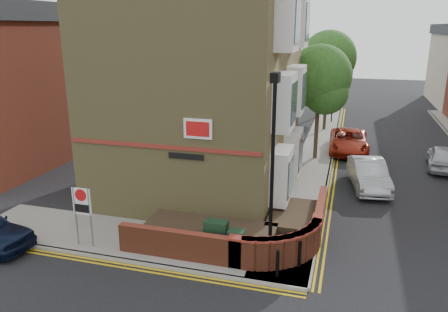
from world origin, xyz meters
TOP-DOWN VIEW (x-y plane):
  - ground at (0.00, 0.00)m, footprint 120.00×120.00m
  - pavement_corner at (-3.50, 1.50)m, footprint 13.00×3.00m
  - pavement_main at (2.00, 16.00)m, footprint 2.00×32.00m
  - kerb_side at (-3.50, 0.00)m, footprint 13.00×0.15m
  - kerb_main_near at (3.00, 16.00)m, footprint 0.15×32.00m
  - yellow_lines_side at (-3.50, -0.25)m, footprint 13.00×0.28m
  - yellow_lines_main at (3.25, 16.00)m, footprint 0.28×32.00m
  - corner_building at (-2.84, 8.00)m, footprint 8.95×10.40m
  - garden_wall at (0.00, 2.50)m, footprint 6.80×6.00m
  - lamppost at (1.60, 1.20)m, footprint 0.25×0.50m
  - utility_cabinet_large at (-0.30, 1.30)m, footprint 0.80×0.45m
  - utility_cabinet_small at (0.50, 1.00)m, footprint 0.55×0.40m
  - bollard_near at (2.00, 0.40)m, footprint 0.11×0.11m
  - bollard_far at (2.60, 1.20)m, footprint 0.11×0.11m
  - zone_sign at (-5.00, 0.50)m, footprint 0.72×0.07m
  - tree_near at (2.00, 14.05)m, footprint 3.64×3.65m
  - tree_mid at (2.00, 22.05)m, footprint 4.03×4.03m
  - tree_far at (2.00, 30.05)m, footprint 3.81×3.81m
  - traffic_light_assembly at (2.40, 25.00)m, footprint 0.20×0.16m
  - silver_car_near at (4.95, 9.82)m, footprint 2.19×4.52m
  - red_car_main at (3.89, 16.37)m, footprint 2.54×5.18m
  - silver_car_far at (9.07, 14.19)m, footprint 2.06×4.19m

SIDE VIEW (x-z plane):
  - ground at x=0.00m, z-range 0.00..0.00m
  - garden_wall at x=0.00m, z-range -0.60..0.60m
  - yellow_lines_side at x=-3.50m, z-range 0.00..0.01m
  - yellow_lines_main at x=3.25m, z-range 0.00..0.01m
  - pavement_corner at x=-3.50m, z-range 0.00..0.12m
  - pavement_main at x=2.00m, z-range 0.00..0.12m
  - kerb_side at x=-3.50m, z-range 0.00..0.12m
  - kerb_main_near at x=3.00m, z-range 0.00..0.12m
  - bollard_near at x=2.00m, z-range 0.12..1.02m
  - bollard_far at x=2.60m, z-range 0.12..1.02m
  - utility_cabinet_small at x=0.50m, z-range 0.12..1.22m
  - silver_car_far at x=9.07m, z-range 0.00..1.38m
  - red_car_main at x=3.89m, z-range 0.00..1.42m
  - silver_car_near at x=4.95m, z-range 0.00..1.43m
  - utility_cabinet_large at x=-0.30m, z-range 0.12..1.32m
  - zone_sign at x=-5.00m, z-range 0.54..2.74m
  - traffic_light_assembly at x=2.40m, z-range 0.68..4.88m
  - lamppost at x=1.60m, z-range 0.19..6.49m
  - tree_near at x=2.00m, z-range 1.35..8.05m
  - tree_far at x=2.00m, z-range 1.41..8.42m
  - tree_mid at x=2.00m, z-range 1.49..8.91m
  - corner_building at x=-2.84m, z-range -0.57..13.03m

